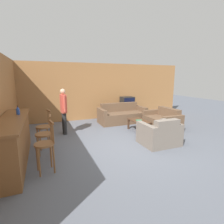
{
  "coord_description": "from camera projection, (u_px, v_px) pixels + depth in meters",
  "views": [
    {
      "loc": [
        -2.22,
        -4.27,
        1.93
      ],
      "look_at": [
        -0.17,
        0.86,
        0.85
      ],
      "focal_mm": 28.0,
      "sensor_mm": 36.0,
      "label": 1
    }
  ],
  "objects": [
    {
      "name": "bar_counter",
      "position": [
        14.0,
        141.0,
        3.97
      ],
      "size": [
        0.55,
        2.65,
        1.05
      ],
      "color": "brown",
      "rests_on": "ground_plane"
    },
    {
      "name": "bar_chair_near",
      "position": [
        45.0,
        147.0,
        3.57
      ],
      "size": [
        0.46,
        0.46,
        1.06
      ],
      "color": "brown",
      "rests_on": "ground_plane"
    },
    {
      "name": "loveseat_right",
      "position": [
        162.0,
        121.0,
        6.67
      ],
      "size": [
        0.85,
        1.41,
        0.8
      ],
      "color": "brown",
      "rests_on": "ground_plane"
    },
    {
      "name": "couch_far",
      "position": [
        122.0,
        116.0,
        7.68
      ],
      "size": [
        2.04,
        0.93,
        0.83
      ],
      "color": "brown",
      "rests_on": "ground_plane"
    },
    {
      "name": "tv",
      "position": [
        127.0,
        102.0,
        8.55
      ],
      "size": [
        0.61,
        0.48,
        0.53
      ],
      "color": "black",
      "rests_on": "tv_unit"
    },
    {
      "name": "tv_unit",
      "position": [
        127.0,
        112.0,
        8.66
      ],
      "size": [
        1.21,
        0.46,
        0.5
      ],
      "color": "#2D2319",
      "rests_on": "ground_plane"
    },
    {
      "name": "person_by_window",
      "position": [
        64.0,
        109.0,
        5.97
      ],
      "size": [
        0.19,
        0.55,
        1.57
      ],
      "color": "black",
      "rests_on": "ground_plane"
    },
    {
      "name": "wall_left",
      "position": [
        4.0,
        101.0,
        4.87
      ],
      "size": [
        0.08,
        8.69,
        2.6
      ],
      "color": "#9E6B3D",
      "rests_on": "ground_plane"
    },
    {
      "name": "wall_back",
      "position": [
        93.0,
        92.0,
        8.18
      ],
      "size": [
        9.4,
        0.08,
        2.6
      ],
      "color": "#9E6B3D",
      "rests_on": "ground_plane"
    },
    {
      "name": "ground_plane",
      "position": [
        128.0,
        146.0,
        5.07
      ],
      "size": [
        24.0,
        24.0,
        0.0
      ],
      "primitive_type": "plane",
      "color": "#565B66"
    },
    {
      "name": "book_on_table",
      "position": [
        139.0,
        120.0,
        6.32
      ],
      "size": [
        0.24,
        0.2,
        0.02
      ],
      "color": "#33704C",
      "rests_on": "coffee_table"
    },
    {
      "name": "armchair_near",
      "position": [
        160.0,
        134.0,
        5.11
      ],
      "size": [
        1.04,
        0.88,
        0.81
      ],
      "color": "#70665B",
      "rests_on": "ground_plane"
    },
    {
      "name": "coffee_table",
      "position": [
        139.0,
        122.0,
        6.36
      ],
      "size": [
        0.51,
        0.92,
        0.42
      ],
      "color": "#472D1E",
      "rests_on": "ground_plane"
    },
    {
      "name": "bottle",
      "position": [
        18.0,
        111.0,
        4.26
      ],
      "size": [
        0.08,
        0.08,
        0.22
      ],
      "color": "#234293",
      "rests_on": "bar_counter"
    },
    {
      "name": "bar_chair_far",
      "position": [
        44.0,
        129.0,
        4.83
      ],
      "size": [
        0.49,
        0.49,
        1.06
      ],
      "color": "brown",
      "rests_on": "ground_plane"
    },
    {
      "name": "bar_chair_mid",
      "position": [
        45.0,
        137.0,
        4.18
      ],
      "size": [
        0.42,
        0.42,
        1.06
      ],
      "color": "brown",
      "rests_on": "ground_plane"
    }
  ]
}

